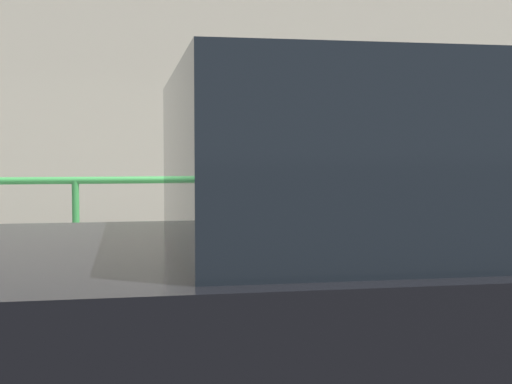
# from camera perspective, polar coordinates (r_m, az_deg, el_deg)

# --- Properties ---
(sidewalk_curb) EXTENTS (36.00, 2.24, 0.13)m
(sidewalk_curb) POSITION_cam_1_polar(r_m,az_deg,el_deg) (5.35, 3.75, -11.82)
(sidewalk_curb) COLOR gray
(sidewalk_curb) RESTS_ON ground
(parking_meter) EXTENTS (0.19, 0.19, 1.50)m
(parking_meter) POSITION_cam_1_polar(r_m,az_deg,el_deg) (4.41, 5.44, 0.33)
(parking_meter) COLOR slate
(parking_meter) RESTS_ON sidewalk_curb
(pedestrian_at_meter) EXTENTS (0.60, 0.53, 1.64)m
(pedestrian_at_meter) POSITION_cam_1_polar(r_m,az_deg,el_deg) (4.32, -2.35, -2.03)
(pedestrian_at_meter) COLOR brown
(pedestrian_at_meter) RESTS_ON sidewalk_curb
(parked_sedan_black) EXTENTS (4.63, 1.89, 1.76)m
(parked_sedan_black) POSITION_cam_1_polar(r_m,az_deg,el_deg) (2.91, 13.75, -8.54)
(parked_sedan_black) COLOR black
(parked_sedan_black) RESTS_ON ground
(background_railing) EXTENTS (24.06, 0.06, 1.12)m
(background_railing) POSITION_cam_1_polar(r_m,az_deg,el_deg) (6.16, 1.72, -1.75)
(background_railing) COLOR #2D7A38
(background_railing) RESTS_ON sidewalk_curb
(backdrop_wall) EXTENTS (32.00, 0.50, 3.51)m
(backdrop_wall) POSITION_cam_1_polar(r_m,az_deg,el_deg) (8.37, -1.20, 5.39)
(backdrop_wall) COLOR #ADA38E
(backdrop_wall) RESTS_ON ground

